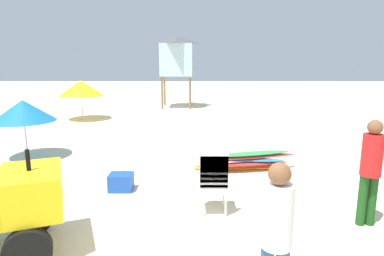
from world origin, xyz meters
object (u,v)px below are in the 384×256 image
(lifeguard_near_left, at_px, (276,232))
(cooler_box, at_px, (121,182))
(lifeguard_tower, at_px, (176,56))
(beach_umbrella_left, at_px, (81,88))
(surfboard_pile, at_px, (245,161))
(stacked_plastic_chairs, at_px, (214,177))
(lifeguard_near_center, at_px, (371,166))
(beach_umbrella_mid, at_px, (23,111))

(lifeguard_near_left, distance_m, cooler_box, 4.32)
(lifeguard_tower, height_order, beach_umbrella_left, lifeguard_tower)
(cooler_box, bearing_deg, surfboard_pile, 24.95)
(surfboard_pile, bearing_deg, stacked_plastic_chairs, -111.01)
(stacked_plastic_chairs, distance_m, cooler_box, 2.24)
(lifeguard_near_center, distance_m, cooler_box, 4.71)
(lifeguard_near_left, relative_size, cooler_box, 3.53)
(lifeguard_near_center, height_order, lifeguard_tower, lifeguard_tower)
(stacked_plastic_chairs, relative_size, cooler_box, 2.46)
(lifeguard_near_left, height_order, lifeguard_tower, lifeguard_tower)
(lifeguard_near_left, relative_size, beach_umbrella_mid, 1.02)
(stacked_plastic_chairs, bearing_deg, lifeguard_near_center, -8.53)
(lifeguard_near_left, xyz_separation_m, lifeguard_near_center, (2.02, 2.05, 0.04))
(lifeguard_tower, bearing_deg, surfboard_pile, -78.66)
(beach_umbrella_mid, bearing_deg, lifeguard_tower, 70.67)
(stacked_plastic_chairs, height_order, lifeguard_near_left, lifeguard_near_left)
(lifeguard_near_left, relative_size, lifeguard_near_center, 0.97)
(surfboard_pile, distance_m, lifeguard_tower, 12.00)
(lifeguard_near_left, distance_m, lifeguard_near_center, 2.88)
(lifeguard_tower, height_order, cooler_box, lifeguard_tower)
(lifeguard_near_left, relative_size, lifeguard_tower, 0.42)
(stacked_plastic_chairs, xyz_separation_m, lifeguard_tower, (-1.38, 13.85, 2.27))
(lifeguard_near_left, bearing_deg, cooler_box, 124.04)
(lifeguard_tower, relative_size, beach_umbrella_mid, 2.42)
(lifeguard_near_center, distance_m, beach_umbrella_left, 12.86)
(stacked_plastic_chairs, height_order, beach_umbrella_mid, beach_umbrella_mid)
(beach_umbrella_mid, bearing_deg, lifeguard_near_center, -26.79)
(beach_umbrella_mid, relative_size, cooler_box, 3.47)
(beach_umbrella_left, bearing_deg, stacked_plastic_chairs, -60.11)
(stacked_plastic_chairs, height_order, beach_umbrella_left, beach_umbrella_left)
(beach_umbrella_left, bearing_deg, lifeguard_tower, 45.32)
(surfboard_pile, height_order, beach_umbrella_mid, beach_umbrella_mid)
(lifeguard_near_center, height_order, beach_umbrella_mid, lifeguard_near_center)
(lifeguard_tower, bearing_deg, beach_umbrella_left, -134.68)
(surfboard_pile, bearing_deg, cooler_box, -155.05)
(beach_umbrella_left, bearing_deg, surfboard_pile, -48.29)
(beach_umbrella_mid, bearing_deg, surfboard_pile, -9.90)
(beach_umbrella_left, xyz_separation_m, beach_umbrella_mid, (0.51, -6.21, -0.11))
(surfboard_pile, distance_m, lifeguard_near_left, 4.90)
(stacked_plastic_chairs, height_order, cooler_box, stacked_plastic_chairs)
(lifeguard_tower, bearing_deg, lifeguard_near_left, -83.44)
(lifeguard_tower, bearing_deg, lifeguard_near_center, -74.71)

